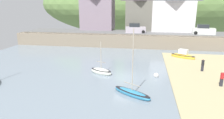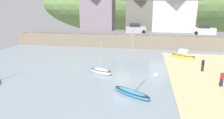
{
  "view_description": "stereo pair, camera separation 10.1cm",
  "coord_description": "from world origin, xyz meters",
  "views": [
    {
      "loc": [
        2.24,
        -22.32,
        8.19
      ],
      "look_at": [
        -1.95,
        2.5,
        1.37
      ],
      "focal_mm": 32.97,
      "sensor_mm": 36.0,
      "label": 1
    },
    {
      "loc": [
        2.34,
        -22.31,
        8.19
      ],
      "look_at": [
        -1.95,
        2.5,
        1.37
      ],
      "focal_mm": 32.97,
      "sensor_mm": 36.0,
      "label": 2
    }
  ],
  "objects": [
    {
      "name": "quay_seawall",
      "position": [
        0.0,
        17.5,
        1.36
      ],
      "size": [
        48.0,
        9.4,
        2.4
      ],
      "color": "gray",
      "rests_on": "ground"
    },
    {
      "name": "hillside_backdrop",
      "position": [
        3.31,
        55.2,
        8.1
      ],
      "size": [
        80.0,
        44.0,
        23.15
      ],
      "color": "#698D4A",
      "rests_on": "ground"
    },
    {
      "name": "waterfront_building_left",
      "position": [
        -9.13,
        25.2,
        7.31
      ],
      "size": [
        7.64,
        5.39,
        9.63
      ],
      "color": "gray",
      "rests_on": "ground"
    },
    {
      "name": "waterfront_building_centre",
      "position": [
        0.58,
        25.2,
        6.73
      ],
      "size": [
        6.43,
        4.53,
        8.48
      ],
      "color": "slate",
      "rests_on": "ground"
    },
    {
      "name": "waterfront_building_right",
      "position": [
        7.61,
        25.2,
        6.92
      ],
      "size": [
        9.04,
        6.17,
        8.9
      ],
      "color": "silver",
      "rests_on": "ground"
    },
    {
      "name": "sailboat_blue_trim",
      "position": [
        7.98,
        10.08,
        0.39
      ],
      "size": [
        3.86,
        2.93,
        1.62
      ],
      "rotation": [
        0.0,
        0.0,
        -0.54
      ],
      "color": "gold",
      "rests_on": "ground"
    },
    {
      "name": "motorboat_with_cabin",
      "position": [
        -3.0,
        0.8,
        0.29
      ],
      "size": [
        3.1,
        2.18,
        4.13
      ],
      "rotation": [
        0.0,
        0.0,
        -0.43
      ],
      "color": "silver",
      "rests_on": "ground"
    },
    {
      "name": "fishing_boat_green",
      "position": [
        1.14,
        -4.71,
        0.25
      ],
      "size": [
        3.89,
        2.96,
        6.33
      ],
      "rotation": [
        0.0,
        0.0,
        -0.57
      ],
      "color": "teal",
      "rests_on": "ground"
    },
    {
      "name": "parked_car_near_slipway",
      "position": [
        -0.12,
        20.7,
        3.2
      ],
      "size": [
        4.25,
        2.1,
        1.95
      ],
      "rotation": [
        0.0,
        0.0,
        0.1
      ],
      "color": "#BAB0BD",
      "rests_on": "ground"
    },
    {
      "name": "parked_car_by_wall",
      "position": [
        13.3,
        20.7,
        3.2
      ],
      "size": [
        4.24,
        2.06,
        1.95
      ],
      "rotation": [
        0.0,
        0.0,
        -0.09
      ],
      "color": "silver",
      "rests_on": "ground"
    },
    {
      "name": "person_on_slipway",
      "position": [
        9.26,
        3.54,
        0.98
      ],
      "size": [
        0.34,
        0.34,
        1.62
      ],
      "color": "#282833",
      "rests_on": "ground"
    },
    {
      "name": "person_near_water",
      "position": [
        9.93,
        -1.28,
        0.98
      ],
      "size": [
        0.34,
        0.34,
        1.62
      ],
      "color": "#282833",
      "rests_on": "ground"
    },
    {
      "name": "mooring_buoy",
      "position": [
        3.55,
        0.73,
        0.17
      ],
      "size": [
        0.58,
        0.58,
        0.58
      ],
      "color": "silver",
      "rests_on": "ground"
    }
  ]
}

